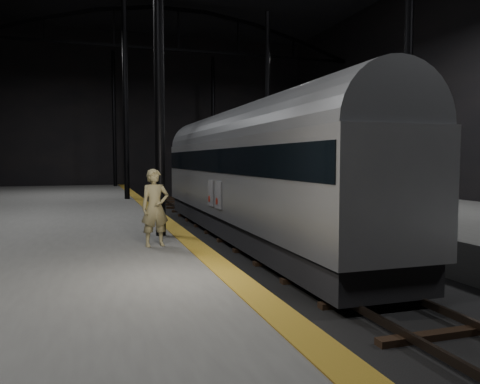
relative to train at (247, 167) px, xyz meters
name	(u,v)px	position (x,y,z in m)	size (l,w,h in m)	color
ground	(249,240)	(0.00, -0.16, -2.71)	(44.00, 44.00, 0.00)	black
platform_left	(28,237)	(-7.50, -0.16, -2.21)	(9.00, 43.80, 1.00)	#52524F
platform_right	(418,219)	(7.50, -0.16, -2.21)	(9.00, 43.80, 1.00)	#52524F
tactile_strip	(160,217)	(-3.25, -0.16, -1.70)	(0.50, 43.80, 0.01)	olive
track	(249,238)	(0.00, -0.16, -2.64)	(2.40, 43.00, 0.24)	#3F3328
train	(247,167)	(0.00, 0.00, 0.00)	(2.72, 18.15, 4.85)	#9C9EA3
woman	(155,208)	(-4.14, -5.67, -0.81)	(0.65, 0.43, 1.79)	#9B8E5F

